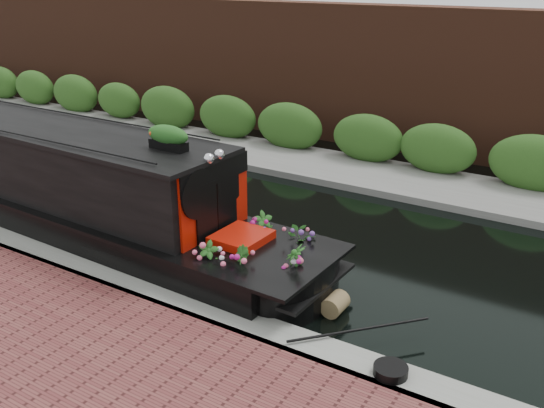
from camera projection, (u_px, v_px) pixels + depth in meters
The scene contains 8 objects.
ground at pixel (256, 229), 12.34m from camera, with size 80.00×80.00×0.00m, color black.
near_bank_coping at pixel (143, 299), 9.74m from camera, with size 40.00×0.60×0.50m, color gray.
far_bank_path at pixel (345, 173), 15.65m from camera, with size 40.00×2.40×0.34m, color gray.
far_hedge at pixel (360, 164), 16.36m from camera, with size 40.00×1.10×2.80m, color #2D571D.
far_brick_wall at pixel (389, 146), 18.01m from camera, with size 40.00×1.00×8.00m, color #4C2719.
narrowboat at pixel (56, 189), 12.13m from camera, with size 11.79×2.42×2.76m.
rope_fender at pixel (335, 304), 9.27m from camera, with size 0.32×0.32×0.41m, color olive.
coiled_mooring_rope at pixel (391, 371), 7.51m from camera, with size 0.44×0.44×0.12m, color black.
Camera 1 is at (6.28, -9.40, 4.99)m, focal length 40.00 mm.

